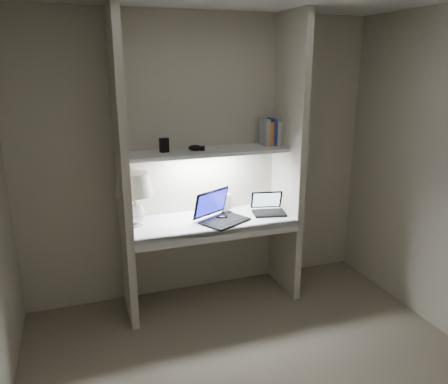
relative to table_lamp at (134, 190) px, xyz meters
name	(u,v)px	position (x,y,z in m)	size (l,w,h in m)	color
back_wall	(201,159)	(0.64, 0.22, 0.17)	(3.20, 0.01, 2.50)	beige
alcove_panel_left	(122,172)	(-0.09, -0.06, 0.17)	(0.06, 0.55, 2.50)	beige
alcove_panel_right	(288,160)	(1.37, -0.06, 0.17)	(0.06, 0.55, 2.50)	beige
desk	(211,221)	(0.64, -0.06, -0.33)	(1.40, 0.55, 0.04)	white
desk_apron	(221,235)	(0.64, -0.32, -0.36)	(1.46, 0.03, 0.10)	silver
shelf	(207,152)	(0.64, 0.04, 0.27)	(1.40, 0.36, 0.03)	silver
strip_light	(207,154)	(0.64, 0.04, 0.25)	(0.60, 0.04, 0.01)	white
table_lamp	(134,190)	(0.00, 0.00, 0.00)	(0.31, 0.31, 0.45)	white
laptop_main	(220,214)	(0.70, -0.11, -0.25)	(0.50, 0.48, 0.26)	black
laptop_netbook	(268,208)	(1.19, -0.06, -0.26)	(0.33, 0.30, 0.18)	black
speaker	(224,202)	(0.84, 0.16, -0.23)	(0.11, 0.07, 0.15)	silver
mouse	(222,217)	(0.73, -0.09, -0.29)	(0.11, 0.07, 0.04)	black
cable_coil	(227,212)	(0.83, 0.05, -0.30)	(0.10, 0.10, 0.01)	black
sticky_note	(135,224)	(0.00, 0.04, -0.30)	(0.08, 0.08, 0.00)	#F3FF35
book_row	(273,132)	(1.29, 0.10, 0.40)	(0.23, 0.16, 0.24)	white
shelf_box	(164,145)	(0.28, 0.06, 0.35)	(0.07, 0.05, 0.12)	black
shelf_gadget	(195,148)	(0.53, 0.03, 0.32)	(0.12, 0.08, 0.05)	black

